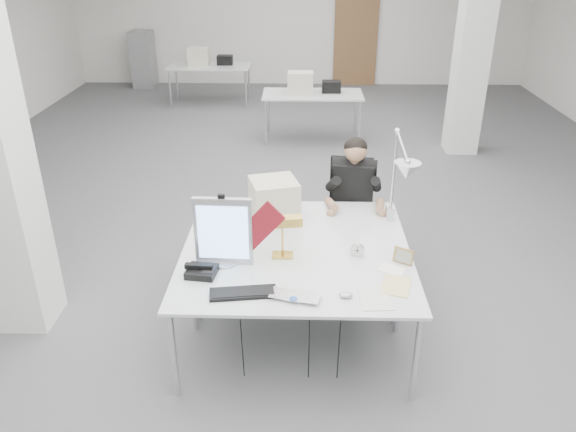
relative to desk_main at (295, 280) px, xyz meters
name	(u,v)px	position (x,y,z in m)	size (l,w,h in m)	color
room_shell	(303,72)	(0.04, 2.63, 0.95)	(10.04, 14.04, 3.24)	#505052
desk_main	(295,280)	(0.00, 0.00, 0.00)	(1.80, 0.90, 0.03)	silver
desk_second	(297,224)	(0.00, 0.90, 0.00)	(1.80, 0.90, 0.03)	silver
bg_desk_a	(313,94)	(0.20, 5.50, 0.00)	(1.60, 0.80, 0.03)	silver
bg_desk_b	(209,66)	(-1.80, 7.70, 0.00)	(1.60, 0.80, 0.03)	silver
filing_cabinet	(143,59)	(-3.50, 9.15, -0.14)	(0.45, 0.55, 1.20)	gray
office_chair	(351,216)	(0.53, 1.52, -0.22)	(0.51, 0.51, 1.05)	black
seated_person	(354,183)	(0.53, 1.47, 0.16)	(0.48, 0.60, 0.91)	black
monitor	(223,231)	(-0.54, 0.22, 0.28)	(0.43, 0.04, 0.54)	#A3A3A7
pennant	(259,227)	(-0.27, 0.18, 0.34)	(0.44, 0.01, 0.18)	maroon
keyboard	(243,293)	(-0.36, -0.21, 0.02)	(0.46, 0.15, 0.02)	black
laptop	(293,301)	(-0.01, -0.30, 0.03)	(0.35, 0.22, 0.03)	silver
mouse	(346,295)	(0.35, -0.23, 0.03)	(0.10, 0.06, 0.04)	#B0B1B5
bankers_lamp	(282,237)	(-0.10, 0.33, 0.18)	(0.29, 0.12, 0.33)	gold
desk_phone	(202,272)	(-0.69, 0.04, 0.04)	(0.21, 0.19, 0.05)	black
picture_frame_left	(217,246)	(-0.62, 0.37, 0.06)	(0.13, 0.01, 0.10)	#9D7C43
picture_frame_right	(403,256)	(0.81, 0.25, 0.07)	(0.16, 0.01, 0.12)	#A27D45
desk_clock	(357,250)	(0.47, 0.35, 0.06)	(0.11, 0.11, 0.03)	silver
paper_stack_a	(375,298)	(0.55, -0.23, 0.02)	(0.21, 0.30, 0.01)	silver
paper_stack_b	(396,286)	(0.71, -0.08, 0.02)	(0.19, 0.26, 0.01)	#DECD85
paper_stack_c	(392,270)	(0.72, 0.14, 0.02)	(0.19, 0.13, 0.01)	white
beige_monitor	(274,200)	(-0.20, 0.97, 0.20)	(0.39, 0.37, 0.37)	beige
architect_lamp	(398,187)	(0.82, 0.75, 0.43)	(0.22, 0.65, 0.83)	silver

